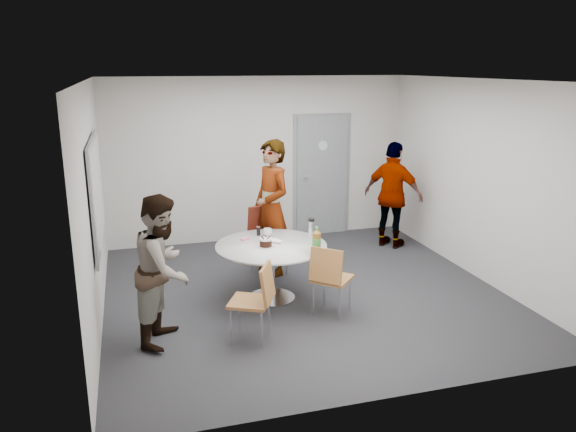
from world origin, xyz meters
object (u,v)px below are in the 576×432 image
object	(u,v)px
chair_near_right	(329,274)
person_main	(272,208)
door	(322,176)
person_right	(393,195)
chair_near_left	(258,295)
table	(274,252)
chair_far	(266,232)
person_left	(163,269)
whiteboard	(97,192)

from	to	relation	value
chair_near_right	person_main	size ratio (longest dim) A/B	0.46
door	person_right	distance (m)	1.35
chair_near_left	person_right	xyz separation A→B (m)	(2.82, 2.56, 0.33)
chair_near_right	chair_near_left	bearing A→B (deg)	-115.92
table	chair_near_left	distance (m)	1.13
table	person_main	bearing A→B (deg)	77.10
chair_near_right	person_right	size ratio (longest dim) A/B	0.51
chair_near_left	person_main	bearing A→B (deg)	8.39
table	person_main	size ratio (longest dim) A/B	0.73
table	chair_far	xyz separation A→B (m)	(0.14, 0.97, -0.04)
person_main	person_left	xyz separation A→B (m)	(-1.60, -1.64, -0.15)
person_left	chair_near_left	bearing A→B (deg)	-85.53
whiteboard	chair_near_left	world-z (taller)	whiteboard
person_main	person_left	distance (m)	2.29
person_right	table	bearing A→B (deg)	85.04
table	chair_near_right	xyz separation A→B (m)	(0.49, -0.67, -0.10)
chair_near_left	chair_near_right	distance (m)	1.01
chair_near_right	chair_far	bearing A→B (deg)	145.22
door	person_right	xyz separation A→B (m)	(0.85, -1.04, -0.17)
whiteboard	chair_near_right	xyz separation A→B (m)	(2.53, -0.95, -0.92)
door	chair_near_right	world-z (taller)	door
whiteboard	chair_far	size ratio (longest dim) A/B	1.98
chair_near_right	person_main	bearing A→B (deg)	143.10
chair_near_left	chair_far	distance (m)	2.09
table	person_main	world-z (taller)	person_main
whiteboard	person_right	world-z (taller)	whiteboard
whiteboard	chair_near_right	world-z (taller)	whiteboard
door	chair_near_left	size ratio (longest dim) A/B	2.46
person_main	chair_far	bearing A→B (deg)	-142.67
person_right	whiteboard	bearing A→B (deg)	68.01
person_left	person_right	bearing A→B (deg)	-36.30
chair_near_left	person_right	world-z (taller)	person_right
table	person_main	xyz separation A→B (m)	(0.21, 0.92, 0.33)
table	chair_near_left	xyz separation A→B (m)	(-0.45, -1.03, -0.10)
door	person_main	world-z (taller)	door
person_right	chair_near_right	bearing A→B (deg)	101.70
table	chair_near_right	bearing A→B (deg)	-53.63
whiteboard	table	size ratio (longest dim) A/B	1.38
table	chair_far	world-z (taller)	table
person_main	person_left	bearing A→B (deg)	-61.05
chair_far	person_right	world-z (taller)	person_right
chair_near_left	door	bearing A→B (deg)	-1.70
person_main	door	bearing A→B (deg)	124.61
whiteboard	chair_far	xyz separation A→B (m)	(2.17, 0.69, -0.86)
door	table	world-z (taller)	door
table	chair_near_left	world-z (taller)	table
chair_near_right	person_left	world-z (taller)	person_left
chair_near_left	person_left	distance (m)	1.03
person_right	person_main	bearing A→B (deg)	68.02
whiteboard	person_left	size ratio (longest dim) A/B	1.18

